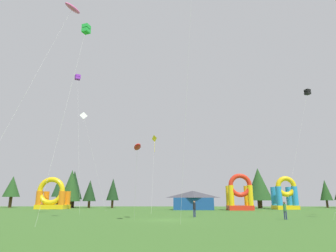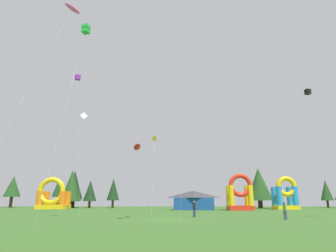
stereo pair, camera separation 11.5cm
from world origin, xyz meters
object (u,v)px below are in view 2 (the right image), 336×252
kite_white_diamond (84,117)px  kite_green_box (86,30)px  inflatable_orange_dome (53,198)px  festival_tent (193,200)px  person_left_edge (194,207)px  person_midfield (285,209)px  kite_black_box (308,92)px  inflatable_yellow_castle (240,196)px  kite_pink_parafoil (72,8)px  inflatable_blue_arch (285,196)px  kite_yellow_diamond (155,140)px  kite_red_parafoil (137,147)px  kite_purple_box (78,78)px

kite_white_diamond → kite_green_box: (8.78, -28.69, 1.30)m
inflatable_orange_dome → festival_tent: inflatable_orange_dome is taller
person_left_edge → person_midfield: size_ratio=1.03×
kite_black_box → inflatable_yellow_castle: 22.81m
person_midfield → kite_pink_parafoil: bearing=8.9°
inflatable_blue_arch → kite_white_diamond: bearing=-169.3°
inflatable_yellow_castle → festival_tent: (-8.93, 2.00, -0.83)m
kite_green_box → kite_white_diamond: bearing=107.0°
inflatable_orange_dome → kite_pink_parafoil: bearing=-67.3°
kite_yellow_diamond → inflatable_orange_dome: size_ratio=1.82×
kite_red_parafoil → inflatable_yellow_castle: kite_red_parafoil is taller
person_left_edge → inflatable_orange_dome: bearing=-74.1°
inflatable_blue_arch → kite_yellow_diamond: bearing=-149.2°
kite_red_parafoil → kite_green_box: (-5.48, -1.81, 12.16)m
inflatable_yellow_castle → festival_tent: 9.19m
kite_pink_parafoil → kite_yellow_diamond: size_ratio=2.24×
kite_pink_parafoil → inflatable_blue_arch: kite_pink_parafoil is taller
kite_red_parafoil → kite_black_box: size_ratio=0.36×
kite_pink_parafoil → festival_tent: bearing=57.0°
kite_black_box → person_midfield: kite_black_box is taller
kite_yellow_diamond → person_left_edge: (5.52, -11.95, -10.58)m
kite_pink_parafoil → kite_yellow_diamond: bearing=53.4°
inflatable_blue_arch → inflatable_yellow_castle: 11.66m
kite_white_diamond → kite_red_parafoil: bearing=-62.1°
kite_yellow_diamond → kite_purple_box: bearing=178.7°
inflatable_blue_arch → kite_green_box: bearing=-131.6°
kite_purple_box → inflatable_yellow_castle: bearing=19.3°
kite_white_diamond → festival_tent: (21.73, 4.79, -16.11)m
kite_white_diamond → kite_black_box: (41.58, -6.60, 2.41)m
kite_red_parafoil → person_left_edge: kite_red_parafoil is taller
kite_white_diamond → person_midfield: size_ratio=10.37×
kite_red_parafoil → kite_purple_box: (-13.39, 19.25, 15.96)m
kite_yellow_diamond → person_left_edge: bearing=-65.2°
kite_green_box → person_left_edge: bearing=37.4°
person_midfield → inflatable_yellow_castle: size_ratio=0.26×
kite_pink_parafoil → inflatable_blue_arch: size_ratio=4.08×
person_left_edge → kite_yellow_diamond: bearing=-94.0°
kite_white_diamond → kite_purple_box: size_ratio=0.79×
person_midfield → inflatable_orange_dome: 50.52m
kite_pink_parafoil → inflatable_yellow_castle: (26.22, 24.64, -24.15)m
kite_white_diamond → kite_purple_box: kite_purple_box is taller
kite_pink_parafoil → inflatable_yellow_castle: size_ratio=3.99×
person_left_edge → inflatable_yellow_castle: size_ratio=0.27×
kite_green_box → inflatable_yellow_castle: 41.77m
kite_red_parafoil → person_midfield: size_ratio=4.17×
kite_purple_box → festival_tent: (20.87, 12.43, -21.21)m
person_left_edge → kite_pink_parafoil: bearing=-21.8°
kite_red_parafoil → person_left_edge: 11.01m
kite_red_parafoil → inflatable_orange_dome: kite_red_parafoil is taller
kite_green_box → person_left_edge: kite_green_box is taller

